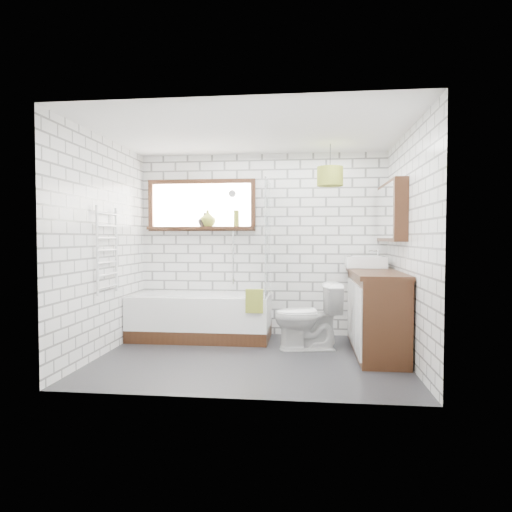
# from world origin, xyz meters

# --- Properties ---
(floor) EXTENTS (3.40, 2.60, 0.01)m
(floor) POSITION_xyz_m (0.00, 0.00, -0.01)
(floor) COLOR black
(floor) RESTS_ON ground
(ceiling) EXTENTS (3.40, 2.60, 0.01)m
(ceiling) POSITION_xyz_m (0.00, 0.00, 2.50)
(ceiling) COLOR white
(ceiling) RESTS_ON ground
(wall_back) EXTENTS (3.40, 0.01, 2.50)m
(wall_back) POSITION_xyz_m (0.00, 1.30, 1.25)
(wall_back) COLOR white
(wall_back) RESTS_ON ground
(wall_front) EXTENTS (3.40, 0.01, 2.50)m
(wall_front) POSITION_xyz_m (0.00, -1.30, 1.25)
(wall_front) COLOR white
(wall_front) RESTS_ON ground
(wall_left) EXTENTS (0.01, 2.60, 2.50)m
(wall_left) POSITION_xyz_m (-1.70, 0.00, 1.25)
(wall_left) COLOR white
(wall_left) RESTS_ON ground
(wall_right) EXTENTS (0.01, 2.60, 2.50)m
(wall_right) POSITION_xyz_m (1.70, 0.00, 1.25)
(wall_right) COLOR white
(wall_right) RESTS_ON ground
(window) EXTENTS (1.52, 0.16, 0.68)m
(window) POSITION_xyz_m (-0.85, 1.26, 1.80)
(window) COLOR black
(window) RESTS_ON wall_back
(towel_radiator) EXTENTS (0.06, 0.52, 1.00)m
(towel_radiator) POSITION_xyz_m (-1.66, 0.00, 1.20)
(towel_radiator) COLOR white
(towel_radiator) RESTS_ON wall_left
(mirror_cabinet) EXTENTS (0.16, 1.20, 0.70)m
(mirror_cabinet) POSITION_xyz_m (1.62, 0.60, 1.65)
(mirror_cabinet) COLOR black
(mirror_cabinet) RESTS_ON wall_right
(shower_riser) EXTENTS (0.02, 0.02, 1.30)m
(shower_riser) POSITION_xyz_m (-0.40, 1.26, 1.35)
(shower_riser) COLOR silver
(shower_riser) RESTS_ON wall_back
(bathtub) EXTENTS (1.83, 0.81, 0.59)m
(bathtub) POSITION_xyz_m (-0.78, 0.90, 0.30)
(bathtub) COLOR white
(bathtub) RESTS_ON floor
(shower_screen) EXTENTS (0.02, 0.72, 1.50)m
(shower_screen) POSITION_xyz_m (0.12, 0.90, 1.34)
(shower_screen) COLOR white
(shower_screen) RESTS_ON bathtub
(towel_green) EXTENTS (0.21, 0.06, 0.29)m
(towel_green) POSITION_xyz_m (-0.01, 0.49, 0.57)
(towel_green) COLOR olive
(towel_green) RESTS_ON bathtub
(towel_beige) EXTENTS (0.20, 0.05, 0.26)m
(towel_beige) POSITION_xyz_m (-0.01, 0.49, 0.57)
(towel_beige) COLOR tan
(towel_beige) RESTS_ON bathtub
(vanity) EXTENTS (0.54, 1.68, 0.96)m
(vanity) POSITION_xyz_m (1.43, 0.45, 0.48)
(vanity) COLOR black
(vanity) RESTS_ON floor
(basin) EXTENTS (0.49, 0.43, 0.14)m
(basin) POSITION_xyz_m (1.37, 0.95, 1.03)
(basin) COLOR white
(basin) RESTS_ON vanity
(tap) EXTENTS (0.04, 0.04, 0.18)m
(tap) POSITION_xyz_m (1.53, 0.95, 1.10)
(tap) COLOR silver
(tap) RESTS_ON vanity
(toilet) EXTENTS (0.56, 0.85, 0.80)m
(toilet) POSITION_xyz_m (0.63, 0.47, 0.40)
(toilet) COLOR white
(toilet) RESTS_ON floor
(vase_olive) EXTENTS (0.29, 0.29, 0.23)m
(vase_olive) POSITION_xyz_m (-0.75, 1.23, 1.59)
(vase_olive) COLOR olive
(vase_olive) RESTS_ON window
(vase_dark) EXTENTS (0.21, 0.21, 0.19)m
(vase_dark) POSITION_xyz_m (-0.80, 1.23, 1.58)
(vase_dark) COLOR black
(vase_dark) RESTS_ON window
(bottle) EXTENTS (0.08, 0.08, 0.22)m
(bottle) POSITION_xyz_m (-0.35, 1.23, 1.59)
(bottle) COLOR olive
(bottle) RESTS_ON window
(pendant) EXTENTS (0.32, 0.32, 0.24)m
(pendant) POSITION_xyz_m (0.90, 0.71, 2.10)
(pendant) COLOR olive
(pendant) RESTS_ON ceiling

